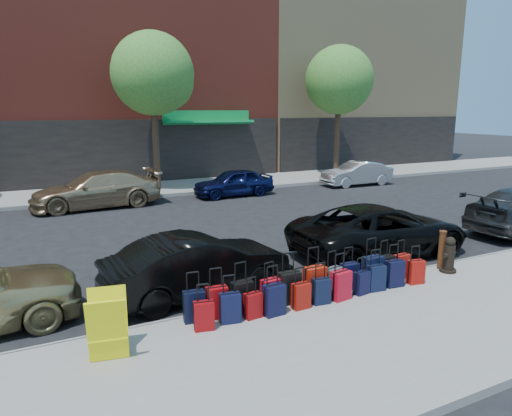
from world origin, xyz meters
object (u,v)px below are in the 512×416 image
tree_center (156,76)px  car_near_2 (380,230)px  car_far_1 (96,190)px  tree_right (341,82)px  display_rack (108,326)px  car_near_1 (198,265)px  bollard (442,249)px  suitcase_front_5 (315,282)px  car_far_2 (234,183)px  fire_hydrant (449,256)px  car_far_3 (357,173)px

tree_center → car_near_2: size_ratio=1.44×
car_far_1 → tree_right: bearing=97.0°
display_rack → car_near_1: bearing=53.8°
tree_center → bollard: size_ratio=7.70×
suitcase_front_5 → car_far_1: 12.20m
display_rack → car_far_2: 14.29m
bollard → display_rack: size_ratio=0.90×
bollard → car_near_1: size_ratio=0.24×
fire_hydrant → car_near_2: bearing=87.3°
car_far_3 → tree_center: bearing=-103.7°
tree_right → car_far_1: size_ratio=1.44×
tree_center → display_rack: (-4.71, -14.84, -4.74)m
fire_hydrant → tree_right: bearing=52.2°
tree_right → fire_hydrant: 16.95m
suitcase_front_5 → car_far_3: size_ratio=0.28×
display_rack → car_near_1: (2.18, 2.06, -0.01)m
tree_right → car_far_3: bearing=-106.2°
car_near_1 → tree_right: bearing=-52.2°
fire_hydrant → car_far_2: size_ratio=0.23×
tree_center → display_rack: tree_center is taller
tree_right → display_rack: 21.77m
fire_hydrant → car_far_2: bearing=81.2°
suitcase_front_5 → fire_hydrant: size_ratio=1.25×
tree_right → car_far_2: 9.51m
tree_center → car_far_2: size_ratio=1.98×
tree_center → suitcase_front_5: bearing=-92.4°
tree_right → suitcase_front_5: tree_right is taller
tree_right → car_far_3: 5.56m
tree_right → car_near_1: size_ratio=1.81×
tree_right → car_near_2: (-7.69, -12.37, -4.71)m
car_near_1 → fire_hydrant: bearing=-113.1°
display_rack → car_far_1: (1.44, 12.39, 0.07)m
bollard → car_near_2: size_ratio=0.19×
car_near_1 → car_far_1: (-0.75, 10.34, 0.07)m
bollard → display_rack: bearing=-175.4°
tree_right → display_rack: tree_right is taller
suitcase_front_5 → bollard: 3.71m
fire_hydrant → car_far_3: (6.61, 11.73, 0.09)m
car_near_2 → display_rack: bearing=108.8°
tree_center → car_near_1: bearing=-101.2°
tree_center → car_far_3: bearing=-15.6°
car_near_1 → car_far_1: bearing=-2.5°
suitcase_front_5 → car_far_3: car_far_3 is taller
car_far_2 → car_near_1: bearing=-28.2°
display_rack → car_far_3: 18.84m
fire_hydrant → car_far_3: car_far_3 is taller
suitcase_front_5 → car_near_2: bearing=28.6°
fire_hydrant → car_near_2: (-0.29, 2.08, 0.16)m
display_rack → car_far_3: bearing=50.5°
suitcase_front_5 → bollard: size_ratio=1.13×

